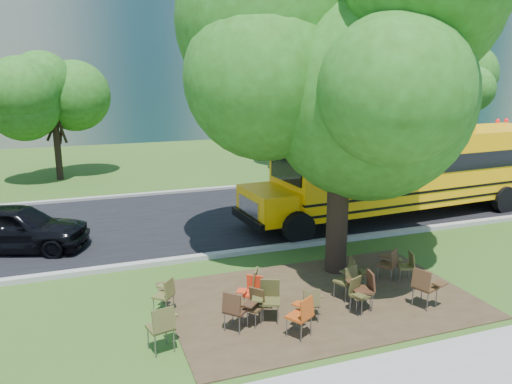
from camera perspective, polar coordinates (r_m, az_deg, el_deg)
name	(u,v)px	position (r m, az deg, el deg)	size (l,w,h in m)	color
ground	(273,297)	(12.09, 2.01, -11.96)	(160.00, 160.00, 0.00)	#2B4B17
dirt_patch	(321,299)	(12.06, 7.43, -12.07)	(7.00, 4.50, 0.03)	#382819
asphalt_road	(202,218)	(18.34, -6.17, -2.94)	(80.00, 8.00, 0.04)	black
kerb_near	(235,253)	(14.67, -2.39, -6.95)	(80.00, 0.25, 0.14)	gray
kerb_far	(180,192)	(22.20, -8.72, 0.03)	(80.00, 0.25, 0.14)	gray
bg_tree_2	(52,93)	(26.14, -22.25, 10.40)	(4.80, 4.80, 6.62)	black
bg_tree_3	(316,75)	(26.98, 6.93, 13.10)	(5.60, 5.60, 7.84)	black
bg_tree_4	(452,88)	(30.64, 21.52, 11.03)	(5.00, 5.00, 6.85)	black
main_tree	(344,56)	(12.69, 9.98, 15.05)	(7.20, 7.20, 9.19)	black
school_bus	(419,167)	(19.44, 18.12, 2.74)	(12.75, 3.64, 3.08)	#FFAB08
chair_0	(163,323)	(9.88, -10.62, -14.54)	(0.65, 0.68, 0.96)	#4C4921
chair_1	(236,308)	(10.41, -2.32, -13.06)	(0.76, 0.60, 0.88)	#3D2315
chair_2	(302,313)	(10.23, 5.29, -13.56)	(0.60, 0.74, 0.89)	#A43F11
chair_3	(268,296)	(10.84, 1.43, -11.84)	(0.73, 0.58, 0.90)	#46431E
chair_4	(311,301)	(10.84, 6.30, -12.30)	(0.56, 0.47, 0.80)	#4E4322
chair_5	(358,292)	(11.43, 11.63, -11.10)	(0.54, 0.62, 0.79)	#413E1C
chair_6	(364,286)	(11.56, 12.28, -10.41)	(0.54, 0.69, 0.92)	#3D2315
chair_7	(425,284)	(11.95, 18.79, -9.95)	(0.73, 0.65, 0.95)	#462C19
chair_8	(166,292)	(11.34, -10.30, -11.19)	(0.55, 0.70, 0.81)	brown
chair_9	(253,290)	(11.29, -0.40, -11.10)	(0.68, 0.54, 0.80)	red
chair_10	(260,284)	(11.44, 0.51, -10.47)	(0.58, 0.74, 0.89)	#4C4521
chair_11	(347,278)	(11.95, 10.41, -9.65)	(0.60, 0.68, 0.87)	#433D1D
chair_12	(356,270)	(12.60, 11.36, -8.70)	(0.47, 0.60, 0.79)	#413C1C
chair_13	(390,261)	(13.16, 15.04, -7.68)	(0.59, 0.74, 0.88)	#472A19
chair_14	(407,263)	(13.32, 16.83, -7.79)	(0.48, 0.62, 0.79)	brown
chair_15	(253,303)	(10.72, -0.32, -12.56)	(0.67, 0.53, 0.78)	#442E18
black_car	(15,228)	(16.43, -25.86, -3.69)	(1.69, 4.21, 1.44)	black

